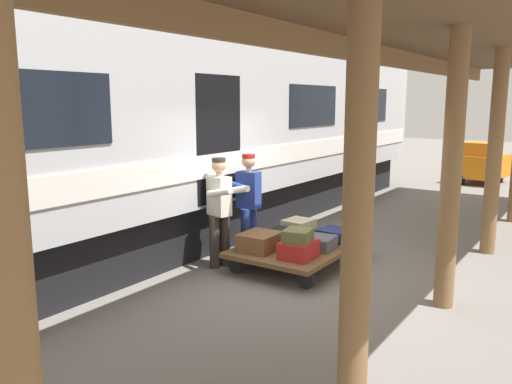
% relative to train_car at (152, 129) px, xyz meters
% --- Properties ---
extents(ground_plane, '(60.00, 60.00, 0.00)m').
position_rel_train_car_xyz_m(ground_plane, '(-3.25, 0.00, -2.06)').
color(ground_plane, slate).
extents(platform_canopy, '(3.20, 17.62, 3.56)m').
position_rel_train_car_xyz_m(platform_canopy, '(-5.00, 0.00, 1.18)').
color(platform_canopy, brown).
rests_on(platform_canopy, ground_plane).
extents(train_car, '(3.03, 17.90, 4.00)m').
position_rel_train_car_xyz_m(train_car, '(0.00, 0.00, 0.00)').
color(train_car, '#B7BABF').
rests_on(train_car, ground_plane).
extents(luggage_cart, '(1.50, 2.13, 0.33)m').
position_rel_train_car_xyz_m(luggage_cart, '(-2.73, -0.40, -1.78)').
color(luggage_cart, brown).
rests_on(luggage_cart, ground_plane).
extents(suitcase_cream_canvas, '(0.45, 0.50, 0.25)m').
position_rel_train_car_xyz_m(suitcase_cream_canvas, '(-2.40, -0.98, -1.61)').
color(suitcase_cream_canvas, beige).
rests_on(suitcase_cream_canvas, luggage_cart).
extents(suitcase_red_plastic, '(0.47, 0.57, 0.24)m').
position_rel_train_car_xyz_m(suitcase_red_plastic, '(-3.07, 0.19, -1.61)').
color(suitcase_red_plastic, '#AD231E').
rests_on(suitcase_red_plastic, luggage_cart).
extents(suitcase_black_hardshell, '(0.40, 0.55, 0.19)m').
position_rel_train_car_xyz_m(suitcase_black_hardshell, '(-2.40, -0.40, -1.64)').
color(suitcase_black_hardshell, black).
rests_on(suitcase_black_hardshell, luggage_cart).
extents(suitcase_brown_leather, '(0.54, 0.61, 0.26)m').
position_rel_train_car_xyz_m(suitcase_brown_leather, '(-2.40, 0.19, -1.60)').
color(suitcase_brown_leather, brown).
rests_on(suitcase_brown_leather, luggage_cart).
extents(suitcase_slate_roller, '(0.54, 0.54, 0.18)m').
position_rel_train_car_xyz_m(suitcase_slate_roller, '(-3.07, -0.40, -1.64)').
color(suitcase_slate_roller, '#4C515B').
rests_on(suitcase_slate_roller, luggage_cart).
extents(suitcase_navy_fabric, '(0.49, 0.49, 0.18)m').
position_rel_train_car_xyz_m(suitcase_navy_fabric, '(-3.07, -0.98, -1.64)').
color(suitcase_navy_fabric, navy).
rests_on(suitcase_navy_fabric, luggage_cart).
extents(suitcase_olive_duffel, '(0.44, 0.46, 0.17)m').
position_rel_train_car_xyz_m(suitcase_olive_duffel, '(-3.06, 0.20, -1.40)').
color(suitcase_olive_duffel, brown).
rests_on(suitcase_olive_duffel, suitcase_red_plastic).
extents(porter_in_overalls, '(0.69, 0.46, 1.70)m').
position_rel_train_car_xyz_m(porter_in_overalls, '(-1.80, -0.34, -1.14)').
color(porter_in_overalls, navy).
rests_on(porter_in_overalls, ground_plane).
extents(porter_by_door, '(0.72, 0.53, 1.70)m').
position_rel_train_car_xyz_m(porter_by_door, '(-1.78, 0.36, -1.14)').
color(porter_by_door, '#332D28').
rests_on(porter_by_door, ground_plane).
extents(baggage_tug, '(1.42, 1.89, 1.30)m').
position_rel_train_car_xyz_m(baggage_tug, '(-3.41, -10.79, -1.43)').
color(baggage_tug, orange).
rests_on(baggage_tug, ground_plane).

